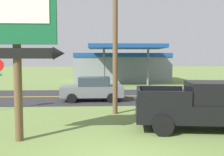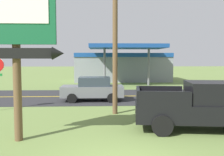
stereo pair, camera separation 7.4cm
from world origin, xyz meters
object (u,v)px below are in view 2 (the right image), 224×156
(pickup_black_parked_on_lawn, at_px, (202,106))
(motel_sign, at_px, (17,31))
(car_grey_near_lane, at_px, (93,89))
(gas_station, at_px, (122,66))
(utility_pole, at_px, (115,15))

(pickup_black_parked_on_lawn, bearing_deg, motel_sign, -170.47)
(motel_sign, xyz_separation_m, car_grey_near_lane, (2.31, 8.46, -2.99))
(pickup_black_parked_on_lawn, distance_m, car_grey_near_lane, 8.63)
(gas_station, xyz_separation_m, car_grey_near_lane, (-3.36, -15.69, -1.11))
(utility_pole, xyz_separation_m, car_grey_near_lane, (-1.28, 4.12, -4.29))
(gas_station, relative_size, pickup_black_parked_on_lawn, 2.22)
(gas_station, distance_m, pickup_black_parked_on_lawn, 23.04)
(utility_pole, distance_m, gas_station, 20.17)
(pickup_black_parked_on_lawn, bearing_deg, car_grey_near_lane, 122.26)
(pickup_black_parked_on_lawn, height_order, car_grey_near_lane, pickup_black_parked_on_lawn)
(pickup_black_parked_on_lawn, relative_size, car_grey_near_lane, 1.29)
(car_grey_near_lane, bearing_deg, motel_sign, -105.26)
(car_grey_near_lane, bearing_deg, pickup_black_parked_on_lawn, -57.74)
(gas_station, distance_m, car_grey_near_lane, 16.08)
(motel_sign, distance_m, car_grey_near_lane, 9.26)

